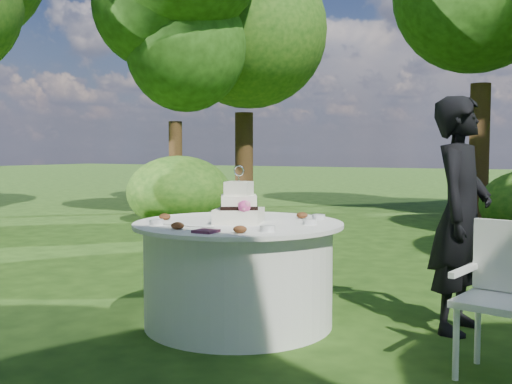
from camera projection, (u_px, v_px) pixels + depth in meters
ground at (238, 324)px, 4.51m from camera, size 80.00×80.00×0.00m
napkins at (206, 231)px, 3.89m from camera, size 0.14×0.14×0.02m
feather_plume at (187, 225)px, 4.23m from camera, size 0.48×0.07×0.01m
guest at (461, 215)px, 4.28m from camera, size 0.48×0.66×1.69m
table at (238, 273)px, 4.48m from camera, size 1.56×1.56×0.77m
cake at (239, 208)px, 4.39m from camera, size 0.42×0.42×0.43m
chair at (503, 287)px, 3.45m from camera, size 0.51×0.50×0.89m
votives at (264, 222)px, 4.29m from camera, size 1.06×0.96×0.04m
petal_cups at (222, 221)px, 4.30m from camera, size 0.98×1.09×0.05m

